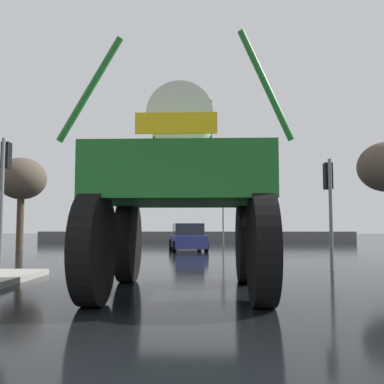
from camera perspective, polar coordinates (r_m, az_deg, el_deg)
ground_plane at (r=21.53m, az=-0.46°, el=-8.08°), size 120.00×120.00×0.00m
oversize_sprayer at (r=9.24m, az=-1.20°, el=0.58°), size 4.11×5.27×4.78m
sedan_ahead at (r=24.74m, az=-0.56°, el=-5.96°), size 2.35×4.31×1.52m
traffic_signal_near_left at (r=15.45m, az=-23.11°, el=2.20°), size 0.24×0.54×4.19m
traffic_signal_near_right at (r=14.54m, az=17.31°, el=0.35°), size 0.24×0.54×3.47m
traffic_signal_far_left at (r=32.98m, az=-10.25°, el=-1.87°), size 0.24×0.55×3.85m
traffic_signal_far_right at (r=32.31m, az=4.04°, el=-1.54°), size 0.24×0.55×4.11m
bare_tree_left at (r=27.26m, az=-21.25°, el=1.51°), size 2.84×2.84×5.32m
roadside_barrier at (r=38.17m, az=0.46°, el=-5.83°), size 27.55×0.24×0.90m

